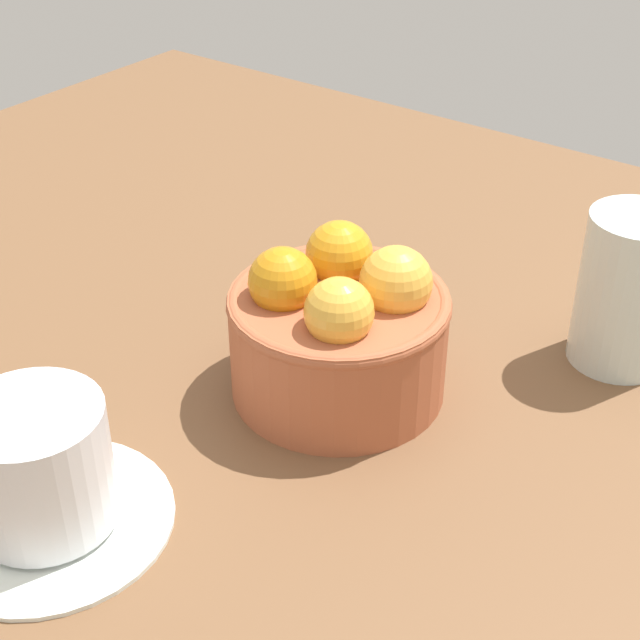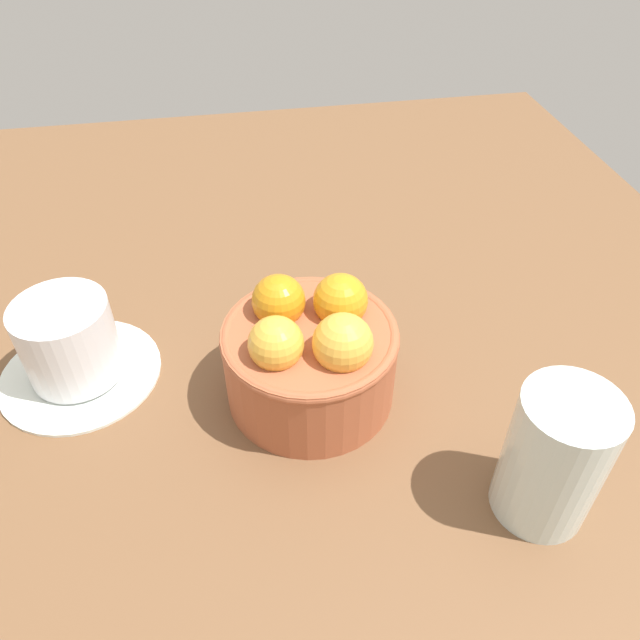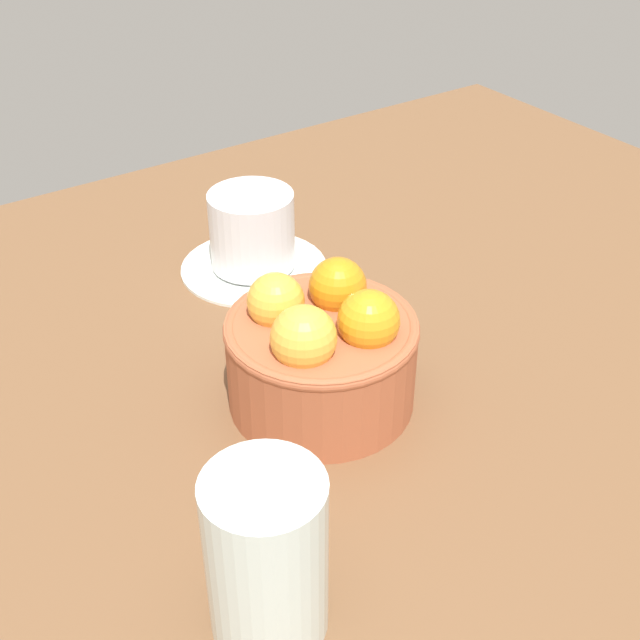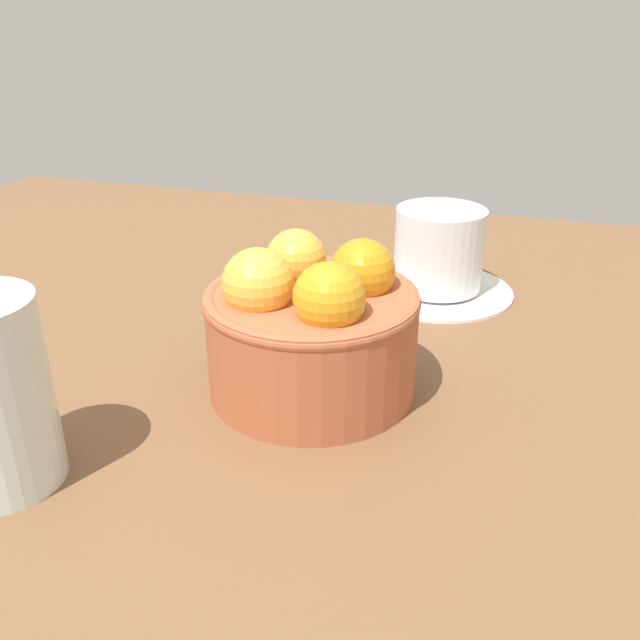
% 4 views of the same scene
% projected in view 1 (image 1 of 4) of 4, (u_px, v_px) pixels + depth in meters
% --- Properties ---
extents(ground_plane, '(1.21, 0.94, 0.05)m').
position_uv_depth(ground_plane, '(337.00, 415.00, 0.65)').
color(ground_plane, brown).
extents(terracotta_bowl, '(0.14, 0.14, 0.11)m').
position_uv_depth(terracotta_bowl, '(339.00, 329.00, 0.62)').
color(terracotta_bowl, '#AD5938').
rests_on(terracotta_bowl, ground_plane).
extents(coffee_cup, '(0.14, 0.14, 0.08)m').
position_uv_depth(coffee_cup, '(40.00, 476.00, 0.52)').
color(coffee_cup, white).
rests_on(coffee_cup, ground_plane).
extents(water_glass, '(0.07, 0.07, 0.11)m').
position_uv_depth(water_glass, '(628.00, 290.00, 0.64)').
color(water_glass, silver).
rests_on(water_glass, ground_plane).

